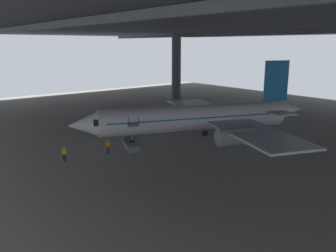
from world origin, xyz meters
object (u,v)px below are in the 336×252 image
at_px(airplane_main, 199,117).
at_px(crew_worker_by_stairs, 108,146).
at_px(crew_worker_near_nose, 64,153).
at_px(boarding_stairs, 131,143).

xyz_separation_m(airplane_main, crew_worker_by_stairs, (-2.78, -12.17, -2.29)).
bearing_deg(crew_worker_by_stairs, crew_worker_near_nose, -97.14).
xyz_separation_m(airplane_main, boarding_stairs, (-2.92, -8.76, -2.56)).
bearing_deg(airplane_main, crew_worker_by_stairs, -102.87).
relative_size(airplane_main, boarding_stairs, 7.13).
relative_size(airplane_main, crew_worker_near_nose, 18.32).
bearing_deg(boarding_stairs, crew_worker_by_stairs, -87.69).
distance_m(airplane_main, boarding_stairs, 9.58).
height_order(airplane_main, crew_worker_by_stairs, airplane_main).
distance_m(boarding_stairs, crew_worker_near_nose, 8.48).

